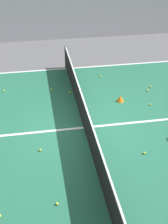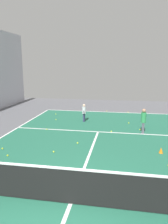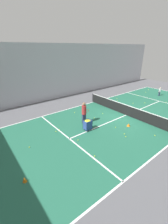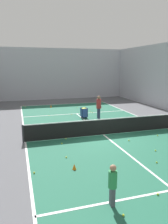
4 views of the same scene
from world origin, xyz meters
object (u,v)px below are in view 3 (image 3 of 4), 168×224
object	(u,v)px
tennis_net	(127,110)
training_cone_0	(129,125)
player_near_baseline	(160,91)
coach_at_net	(84,112)
ball_cart	(88,123)

from	to	relation	value
tennis_net	training_cone_0	distance (m)	2.16
player_near_baseline	training_cone_0	bearing A→B (deg)	17.82
tennis_net	coach_at_net	xyz separation A→B (m)	(1.19, 4.00, 0.52)
coach_at_net	ball_cart	xyz separation A→B (m)	(-1.05, 0.49, -0.45)
player_near_baseline	ball_cart	size ratio (longest dim) A/B	1.33
ball_cart	player_near_baseline	bearing A→B (deg)	-85.65
tennis_net	player_near_baseline	world-z (taller)	player_near_baseline
tennis_net	coach_at_net	bearing A→B (deg)	73.39
coach_at_net	training_cone_0	xyz separation A→B (m)	(-2.61, -2.42, -0.92)
coach_at_net	ball_cart	distance (m)	1.25
tennis_net	ball_cart	size ratio (longest dim) A/B	11.25
coach_at_net	training_cone_0	world-z (taller)	coach_at_net
tennis_net	player_near_baseline	bearing A→B (deg)	-82.30
tennis_net	player_near_baseline	size ratio (longest dim) A/B	8.45
player_near_baseline	training_cone_0	xyz separation A→B (m)	(-2.52, 9.78, -0.52)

